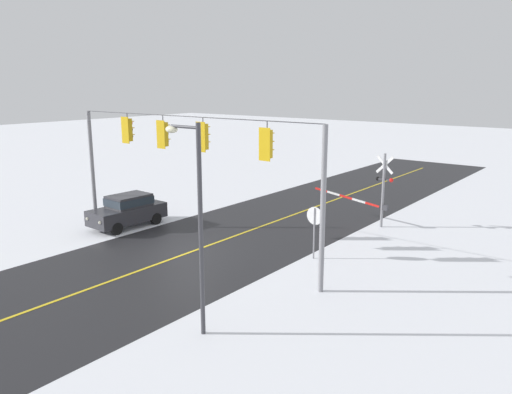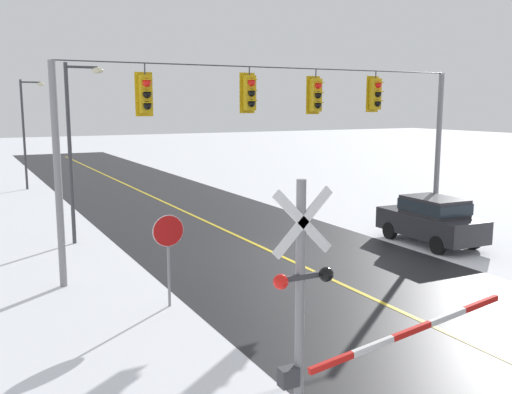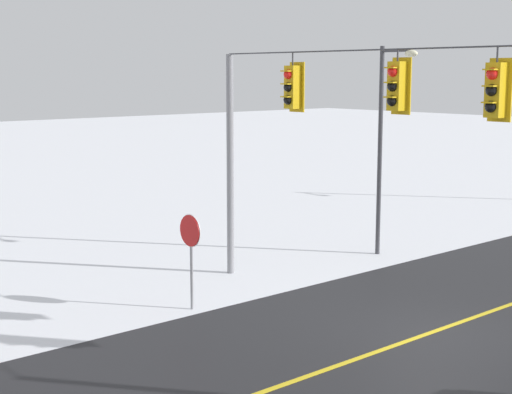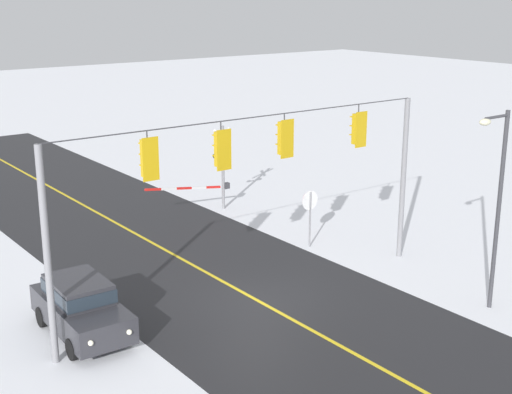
% 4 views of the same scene
% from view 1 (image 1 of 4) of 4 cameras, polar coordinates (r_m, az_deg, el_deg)
% --- Properties ---
extents(ground_plane, '(160.00, 160.00, 0.00)m').
position_cam_1_polar(ground_plane, '(23.26, -7.74, -6.34)').
color(ground_plane, white).
extents(road_asphalt, '(9.00, 80.00, 0.01)m').
position_cam_1_polar(road_asphalt, '(19.85, -20.39, -10.49)').
color(road_asphalt, black).
rests_on(road_asphalt, ground).
extents(lane_centre_line, '(0.14, 72.00, 0.01)m').
position_cam_1_polar(lane_centre_line, '(19.85, -20.40, -10.47)').
color(lane_centre_line, gold).
rests_on(lane_centre_line, ground).
extents(signal_span, '(14.20, 0.47, 6.22)m').
position_cam_1_polar(signal_span, '(22.19, -7.95, 4.52)').
color(signal_span, gray).
rests_on(signal_span, ground).
extents(stop_sign, '(0.80, 0.09, 2.35)m').
position_cam_1_polar(stop_sign, '(22.03, 6.69, -2.73)').
color(stop_sign, gray).
rests_on(stop_sign, ground).
extents(railroad_crossing, '(4.66, 0.31, 4.00)m').
position_cam_1_polar(railroad_crossing, '(27.69, 13.49, 0.80)').
color(railroad_crossing, gray).
rests_on(railroad_crossing, ground).
extents(parked_car_charcoal, '(1.92, 4.25, 1.74)m').
position_cam_1_polar(parked_car_charcoal, '(27.87, -14.35, -1.37)').
color(parked_car_charcoal, '#2D2D33').
rests_on(parked_car_charcoal, ground).
extents(streetlamp_near, '(1.39, 0.28, 6.50)m').
position_cam_1_polar(streetlamp_near, '(14.93, -6.94, -1.49)').
color(streetlamp_near, '#38383D').
rests_on(streetlamp_near, ground).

